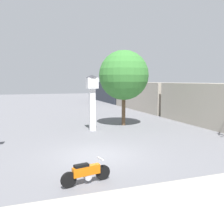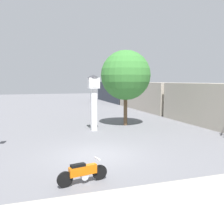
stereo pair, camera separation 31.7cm
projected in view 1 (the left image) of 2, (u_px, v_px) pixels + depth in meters
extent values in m
plane|color=slate|center=(97.00, 155.00, 12.13)|extent=(120.00, 120.00, 0.00)
cylinder|color=black|center=(103.00, 172.00, 9.07)|extent=(0.56, 0.21, 0.55)
cylinder|color=black|center=(69.00, 180.00, 8.38)|extent=(0.56, 0.21, 0.55)
cube|color=orange|center=(86.00, 170.00, 8.70)|extent=(1.03, 0.41, 0.33)
cube|color=black|center=(81.00, 166.00, 8.57)|extent=(0.55, 0.32, 0.09)
cylinder|color=silver|center=(88.00, 177.00, 8.75)|extent=(0.29, 0.24, 0.26)
cube|color=silver|center=(100.00, 159.00, 8.95)|extent=(0.14, 0.41, 0.04)
cube|color=white|center=(92.00, 110.00, 17.96)|extent=(0.40, 0.40, 3.06)
cube|color=white|center=(92.00, 83.00, 17.73)|extent=(0.76, 0.76, 0.76)
cylinder|color=white|center=(93.00, 83.00, 17.36)|extent=(0.61, 0.02, 0.61)
cone|color=#333338|center=(92.00, 76.00, 17.67)|extent=(0.92, 0.92, 0.20)
cube|color=#ADA393|center=(217.00, 105.00, 19.54)|extent=(2.80, 12.21, 3.40)
cube|color=#ADA393|center=(143.00, 96.00, 31.53)|extent=(2.80, 12.21, 3.40)
cube|color=#333842|center=(111.00, 92.00, 43.53)|extent=(2.80, 12.21, 3.40)
cylinder|color=brown|center=(124.00, 110.00, 20.20)|extent=(0.30, 0.30, 2.46)
sphere|color=#387A33|center=(124.00, 75.00, 19.86)|extent=(3.95, 3.95, 3.95)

